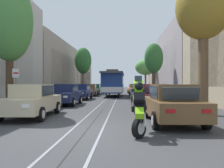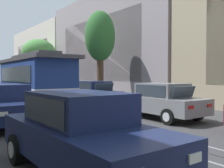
{
  "view_description": "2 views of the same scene",
  "coord_description": "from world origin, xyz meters",
  "px_view_note": "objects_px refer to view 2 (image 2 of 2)",
  "views": [
    {
      "loc": [
        1.26,
        -7.45,
        1.6
      ],
      "look_at": [
        -0.47,
        26.15,
        1.57
      ],
      "focal_mm": 35.28,
      "sensor_mm": 36.0,
      "label": 1
    },
    {
      "loc": [
        -5.61,
        4.6,
        1.9
      ],
      "look_at": [
        0.62,
        13.13,
        1.57
      ],
      "focal_mm": 41.46,
      "sensor_mm": 36.0,
      "label": 2
    }
  ],
  "objects_px": {
    "street_tree_kerb_right_second": "(100,38)",
    "street_tree_kerb_right_mid": "(39,52)",
    "parked_car_navy_mid_left": "(5,105)",
    "parked_car_navy_fourth_right": "(93,93)",
    "cable_car_trolley": "(34,80)",
    "parked_car_grey_mid_right": "(160,101)",
    "parked_car_silver_far_right": "(17,85)",
    "parked_car_navy_second_left": "(81,132)",
    "parked_car_orange_sixth_right": "(33,87)",
    "parked_car_white_fifth_right": "(56,90)"
  },
  "relations": [
    {
      "from": "parked_car_white_fifth_right",
      "to": "street_tree_kerb_right_mid",
      "type": "height_order",
      "value": "street_tree_kerb_right_mid"
    },
    {
      "from": "parked_car_silver_far_right",
      "to": "street_tree_kerb_right_mid",
      "type": "bearing_deg",
      "value": -22.98
    },
    {
      "from": "parked_car_orange_sixth_right",
      "to": "parked_car_silver_far_right",
      "type": "relative_size",
      "value": 1.01
    },
    {
      "from": "parked_car_grey_mid_right",
      "to": "parked_car_silver_far_right",
      "type": "bearing_deg",
      "value": 89.39
    },
    {
      "from": "parked_car_grey_mid_right",
      "to": "parked_car_white_fifth_right",
      "type": "bearing_deg",
      "value": 89.27
    },
    {
      "from": "parked_car_grey_mid_right",
      "to": "cable_car_trolley",
      "type": "bearing_deg",
      "value": 110.03
    },
    {
      "from": "parked_car_navy_fourth_right",
      "to": "parked_car_white_fifth_right",
      "type": "bearing_deg",
      "value": 90.65
    },
    {
      "from": "parked_car_navy_mid_left",
      "to": "parked_car_navy_fourth_right",
      "type": "height_order",
      "value": "same"
    },
    {
      "from": "parked_car_orange_sixth_right",
      "to": "cable_car_trolley",
      "type": "bearing_deg",
      "value": -108.83
    },
    {
      "from": "parked_car_grey_mid_right",
      "to": "street_tree_kerb_right_second",
      "type": "height_order",
      "value": "street_tree_kerb_right_second"
    },
    {
      "from": "parked_car_navy_second_left",
      "to": "parked_car_silver_far_right",
      "type": "relative_size",
      "value": 1.0
    },
    {
      "from": "parked_car_navy_second_left",
      "to": "cable_car_trolley",
      "type": "relative_size",
      "value": 0.48
    },
    {
      "from": "parked_car_navy_mid_left",
      "to": "parked_car_grey_mid_right",
      "type": "distance_m",
      "value": 6.5
    },
    {
      "from": "street_tree_kerb_right_second",
      "to": "street_tree_kerb_right_mid",
      "type": "distance_m",
      "value": 13.64
    },
    {
      "from": "parked_car_grey_mid_right",
      "to": "cable_car_trolley",
      "type": "distance_m",
      "value": 8.58
    },
    {
      "from": "parked_car_navy_fourth_right",
      "to": "parked_car_orange_sixth_right",
      "type": "bearing_deg",
      "value": 90.81
    },
    {
      "from": "parked_car_navy_second_left",
      "to": "parked_car_navy_mid_left",
      "type": "height_order",
      "value": "same"
    },
    {
      "from": "parked_car_navy_mid_left",
      "to": "parked_car_navy_fourth_right",
      "type": "bearing_deg",
      "value": 30.05
    },
    {
      "from": "parked_car_grey_mid_right",
      "to": "street_tree_kerb_right_second",
      "type": "distance_m",
      "value": 9.39
    },
    {
      "from": "parked_car_navy_second_left",
      "to": "street_tree_kerb_right_mid",
      "type": "height_order",
      "value": "street_tree_kerb_right_mid"
    },
    {
      "from": "parked_car_navy_second_left",
      "to": "street_tree_kerb_right_second",
      "type": "relative_size",
      "value": 0.64
    },
    {
      "from": "parked_car_orange_sixth_right",
      "to": "parked_car_grey_mid_right",
      "type": "bearing_deg",
      "value": -90.2
    },
    {
      "from": "parked_car_navy_mid_left",
      "to": "parked_car_silver_far_right",
      "type": "height_order",
      "value": "same"
    },
    {
      "from": "parked_car_orange_sixth_right",
      "to": "parked_car_navy_mid_left",
      "type": "bearing_deg",
      "value": -113.0
    },
    {
      "from": "parked_car_navy_fourth_right",
      "to": "street_tree_kerb_right_mid",
      "type": "xyz_separation_m",
      "value": [
        2.34,
        15.84,
        3.93
      ]
    },
    {
      "from": "street_tree_kerb_right_second",
      "to": "parked_car_silver_far_right",
      "type": "bearing_deg",
      "value": 97.72
    },
    {
      "from": "parked_car_navy_fourth_right",
      "to": "street_tree_kerb_right_second",
      "type": "bearing_deg",
      "value": 47.57
    },
    {
      "from": "parked_car_grey_mid_right",
      "to": "parked_car_orange_sixth_right",
      "type": "bearing_deg",
      "value": 89.8
    },
    {
      "from": "parked_car_navy_mid_left",
      "to": "parked_car_grey_mid_right",
      "type": "xyz_separation_m",
      "value": [
        6.04,
        -2.41,
        0.0
      ]
    },
    {
      "from": "parked_car_navy_fourth_right",
      "to": "parked_car_orange_sixth_right",
      "type": "height_order",
      "value": "same"
    },
    {
      "from": "parked_car_silver_far_right",
      "to": "cable_car_trolley",
      "type": "height_order",
      "value": "cable_car_trolley"
    },
    {
      "from": "street_tree_kerb_right_second",
      "to": "parked_car_navy_second_left",
      "type": "bearing_deg",
      "value": -124.96
    },
    {
      "from": "parked_car_navy_mid_left",
      "to": "cable_car_trolley",
      "type": "height_order",
      "value": "cable_car_trolley"
    },
    {
      "from": "parked_car_orange_sixth_right",
      "to": "parked_car_silver_far_right",
      "type": "bearing_deg",
      "value": 88.27
    },
    {
      "from": "parked_car_navy_mid_left",
      "to": "parked_car_orange_sixth_right",
      "type": "bearing_deg",
      "value": 67.0
    },
    {
      "from": "parked_car_navy_mid_left",
      "to": "street_tree_kerb_right_mid",
      "type": "xyz_separation_m",
      "value": [
        8.59,
        19.45,
        3.93
      ]
    },
    {
      "from": "cable_car_trolley",
      "to": "parked_car_orange_sixth_right",
      "type": "bearing_deg",
      "value": 71.17
    },
    {
      "from": "parked_car_grey_mid_right",
      "to": "parked_car_silver_far_right",
      "type": "height_order",
      "value": "same"
    },
    {
      "from": "street_tree_kerb_right_mid",
      "to": "parked_car_grey_mid_right",
      "type": "bearing_deg",
      "value": -96.65
    },
    {
      "from": "parked_car_silver_far_right",
      "to": "cable_car_trolley",
      "type": "relative_size",
      "value": 0.48
    },
    {
      "from": "parked_car_navy_second_left",
      "to": "street_tree_kerb_right_second",
      "type": "height_order",
      "value": "street_tree_kerb_right_second"
    },
    {
      "from": "street_tree_kerb_right_second",
      "to": "street_tree_kerb_right_mid",
      "type": "xyz_separation_m",
      "value": [
        0.33,
        13.64,
        -0.02
      ]
    },
    {
      "from": "parked_car_white_fifth_right",
      "to": "parked_car_orange_sixth_right",
      "type": "distance_m",
      "value": 5.17
    },
    {
      "from": "parked_car_orange_sixth_right",
      "to": "street_tree_kerb_right_mid",
      "type": "bearing_deg",
      "value": 63.91
    },
    {
      "from": "parked_car_navy_second_left",
      "to": "parked_car_navy_fourth_right",
      "type": "xyz_separation_m",
      "value": [
        6.26,
        9.64,
        0.0
      ]
    },
    {
      "from": "parked_car_navy_fourth_right",
      "to": "parked_car_navy_second_left",
      "type": "bearing_deg",
      "value": -123.03
    },
    {
      "from": "cable_car_trolley",
      "to": "parked_car_grey_mid_right",
      "type": "bearing_deg",
      "value": -69.97
    },
    {
      "from": "parked_car_navy_mid_left",
      "to": "parked_car_orange_sixth_right",
      "type": "height_order",
      "value": "same"
    },
    {
      "from": "street_tree_kerb_right_second",
      "to": "street_tree_kerb_right_mid",
      "type": "relative_size",
      "value": 1.09
    },
    {
      "from": "street_tree_kerb_right_mid",
      "to": "parked_car_white_fifth_right",
      "type": "bearing_deg",
      "value": -103.17
    }
  ]
}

